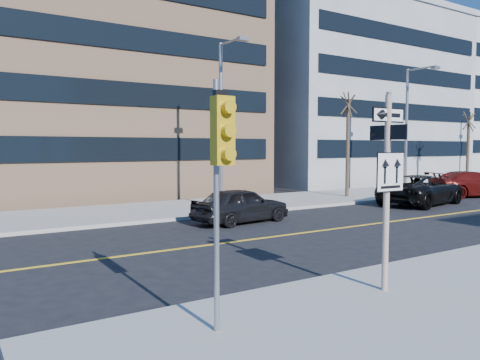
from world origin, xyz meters
TOP-DOWN VIEW (x-y plane):
  - ground at (0.00, 0.00)m, footprint 120.00×120.00m
  - far_sidewalk at (18.00, 12.00)m, footprint 66.00×6.00m
  - road_centerline at (12.00, 4.00)m, footprint 40.00×0.14m
  - sign_pole at (0.00, -2.51)m, footprint 0.92×0.92m
  - traffic_signal at (-4.00, -2.66)m, footprint 0.32×0.45m
  - parked_car_a at (2.71, 7.18)m, footprint 2.22×4.47m
  - parked_car_c at (14.23, 6.99)m, footprint 3.73×6.23m
  - parked_car_d at (20.38, 7.82)m, footprint 4.00×6.00m
  - streetlight_a at (4.00, 10.76)m, footprint 0.55×2.25m
  - streetlight_b at (18.00, 10.76)m, footprint 0.55×2.25m
  - street_tree_west at (13.00, 11.30)m, footprint 1.80×1.80m
  - street_tree_east at (26.00, 11.60)m, footprint 1.80×1.80m
  - building_brick at (2.00, 25.00)m, footprint 18.00×18.00m
  - building_grey_mid at (24.00, 24.00)m, footprint 20.00×16.00m
  - building_grey_far at (45.00, 27.00)m, footprint 18.00×18.00m

SIDE VIEW (x-z plane):
  - ground at x=0.00m, z-range 0.00..0.00m
  - road_centerline at x=12.00m, z-range 0.00..0.01m
  - far_sidewalk at x=18.00m, z-range 0.00..0.15m
  - parked_car_a at x=2.71m, z-range 0.00..1.46m
  - parked_car_d at x=20.38m, z-range 0.00..1.61m
  - parked_car_c at x=14.23m, z-range 0.00..1.62m
  - sign_pole at x=0.00m, z-range 0.41..4.47m
  - traffic_signal at x=-4.00m, z-range 1.03..5.03m
  - streetlight_a at x=4.00m, z-range 0.76..8.76m
  - streetlight_b at x=18.00m, z-range 0.76..8.76m
  - street_tree_east at x=26.00m, z-range 2.07..7.82m
  - street_tree_west at x=13.00m, z-range 2.35..8.70m
  - building_grey_mid at x=24.00m, z-range 0.00..15.00m
  - building_grey_far at x=45.00m, z-range 0.00..16.00m
  - building_brick at x=2.00m, z-range 0.00..18.00m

